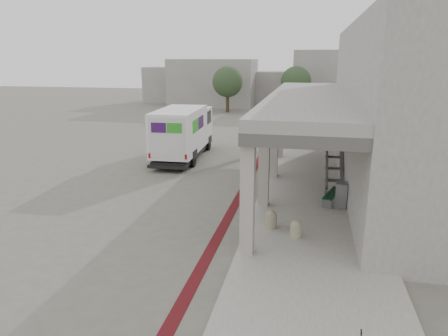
# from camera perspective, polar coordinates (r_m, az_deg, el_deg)

# --- Properties ---
(ground) EXTENTS (120.00, 120.00, 0.00)m
(ground) POSITION_cam_1_polar(r_m,az_deg,el_deg) (15.40, -2.45, -5.69)
(ground) COLOR #625E54
(ground) RESTS_ON ground
(bike_lane_stripe) EXTENTS (0.35, 40.00, 0.01)m
(bike_lane_stripe) POSITION_cam_1_polar(r_m,az_deg,el_deg) (17.04, 2.51, -3.57)
(bike_lane_stripe) COLOR #511014
(bike_lane_stripe) RESTS_ON ground
(sidewalk) EXTENTS (4.40, 28.00, 0.12)m
(sidewalk) POSITION_cam_1_polar(r_m,az_deg,el_deg) (14.94, 12.66, -6.50)
(sidewalk) COLOR gray
(sidewalk) RESTS_ON ground
(transit_building) EXTENTS (7.60, 17.00, 7.00)m
(transit_building) POSITION_cam_1_polar(r_m,az_deg,el_deg) (18.79, 21.99, 7.75)
(transit_building) COLOR gray
(transit_building) RESTS_ON ground
(distant_backdrop) EXTENTS (28.00, 10.00, 6.50)m
(distant_backdrop) POSITION_cam_1_polar(r_m,az_deg,el_deg) (50.29, 4.84, 12.06)
(distant_backdrop) COLOR gray
(distant_backdrop) RESTS_ON ground
(tree_left) EXTENTS (3.20, 3.20, 4.80)m
(tree_left) POSITION_cam_1_polar(r_m,az_deg,el_deg) (42.86, 0.51, 12.19)
(tree_left) COLOR #38281C
(tree_left) RESTS_ON ground
(tree_mid) EXTENTS (3.20, 3.20, 4.80)m
(tree_mid) POSITION_cam_1_polar(r_m,az_deg,el_deg) (44.00, 10.23, 12.04)
(tree_mid) COLOR #38281C
(tree_mid) RESTS_ON ground
(tree_right) EXTENTS (3.20, 3.20, 4.80)m
(tree_right) POSITION_cam_1_polar(r_m,az_deg,el_deg) (43.43, 20.98, 11.25)
(tree_right) COLOR #38281C
(tree_right) RESTS_ON ground
(fedex_truck) EXTENTS (2.46, 6.90, 2.90)m
(fedex_truck) POSITION_cam_1_polar(r_m,az_deg,el_deg) (22.85, -5.81, 5.22)
(fedex_truck) COLOR black
(fedex_truck) RESTS_ON ground
(bench) EXTENTS (0.85, 1.73, 0.40)m
(bench) POSITION_cam_1_polar(r_m,az_deg,el_deg) (16.08, 15.23, -3.79)
(bench) COLOR slate
(bench) RESTS_ON sidewalk
(bollard_near) EXTENTS (0.36, 0.36, 0.55)m
(bollard_near) POSITION_cam_1_polar(r_m,az_deg,el_deg) (12.83, 10.30, -8.49)
(bollard_near) COLOR tan
(bollard_near) RESTS_ON sidewalk
(bollard_far) EXTENTS (0.39, 0.39, 0.59)m
(bollard_far) POSITION_cam_1_polar(r_m,az_deg,el_deg) (13.39, 6.73, -7.19)
(bollard_far) COLOR gray
(bollard_far) RESTS_ON sidewalk
(utility_cabinet) EXTENTS (0.50, 0.62, 0.95)m
(utility_cabinet) POSITION_cam_1_polar(r_m,az_deg,el_deg) (15.65, 16.44, -3.68)
(utility_cabinet) COLOR slate
(utility_cabinet) RESTS_ON sidewalk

